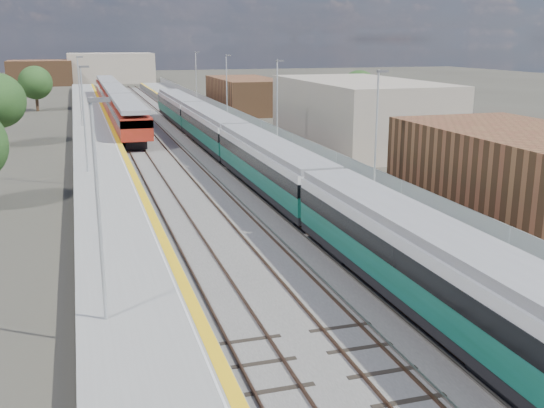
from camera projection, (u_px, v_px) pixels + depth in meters
name	position (u px, v px, depth m)	size (l,w,h in m)	color
ground	(190.00, 145.00, 63.68)	(320.00, 320.00, 0.00)	#47443A
ballast_bed	(164.00, 142.00, 65.35)	(10.50, 155.00, 0.06)	#565451
tracks	(168.00, 139.00, 67.05)	(8.96, 160.00, 0.17)	#4C3323
platform_right	(236.00, 134.00, 67.35)	(4.70, 155.00, 8.52)	slate
platform_left	(96.00, 140.00, 63.30)	(4.30, 155.00, 8.52)	slate
buildings	(35.00, 37.00, 137.87)	(72.00, 185.50, 40.00)	brown
green_train	(236.00, 143.00, 51.28)	(2.79, 77.74, 3.07)	black
red_train	(116.00, 100.00, 86.49)	(3.03, 61.45, 3.83)	black
tree_c	(35.00, 83.00, 92.45)	(4.84, 4.84, 6.55)	#382619
tree_d	(359.00, 90.00, 79.72)	(4.83, 4.83, 6.54)	#382619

